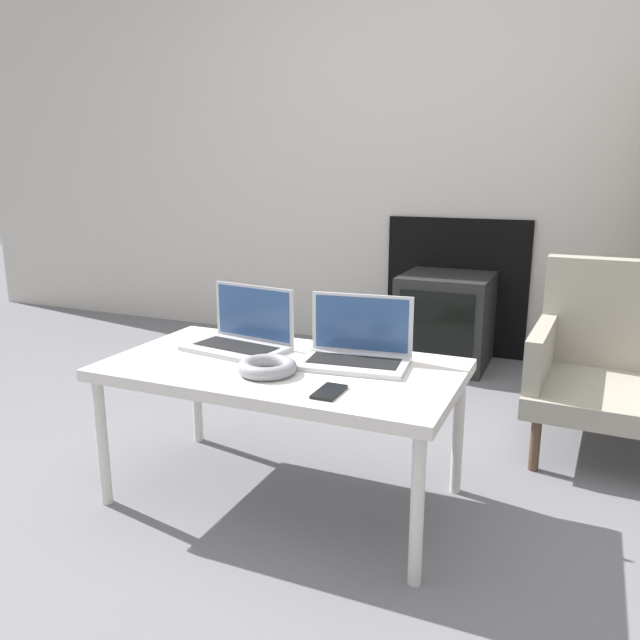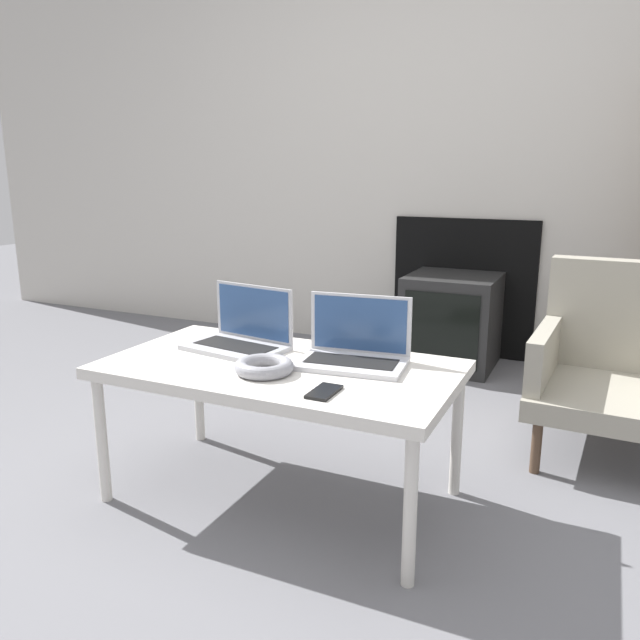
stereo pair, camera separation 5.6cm
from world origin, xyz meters
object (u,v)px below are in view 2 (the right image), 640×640
Objects in this scene: laptop_right at (355,349)px; tv at (452,321)px; armchair at (618,359)px; laptop_left at (242,335)px; phone at (324,392)px; headphones at (264,367)px.

laptop_right is 1.57m from tv.
armchair is at bearing 38.39° from laptop_right.
phone is (0.44, -0.29, -0.04)m from laptop_left.
laptop_left and laptop_right have the same top height.
laptop_right is 1.97× the size of headphones.
phone is (0.24, -0.08, -0.02)m from headphones.
tv is at bearing 92.26° from phone.
tv is at bearing 85.17° from laptop_right.
tv reaches higher than phone.
armchair is at bearing 54.99° from phone.
tv is (0.37, 1.55, -0.25)m from laptop_left.
tv is (-0.05, 1.55, -0.25)m from laptop_right.
laptop_left is 2.01× the size of headphones.
phone is at bearing -91.09° from laptop_right.
headphones is at bearing 160.52° from phone.
laptop_right is at bearing -88.33° from tv.
laptop_left is 1.62m from tv.
headphones is at bearing -141.15° from laptop_right.
phone is 1.30m from armchair.
armchair reaches higher than laptop_right.
laptop_right is 2.87× the size of phone.
headphones reaches higher than phone.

